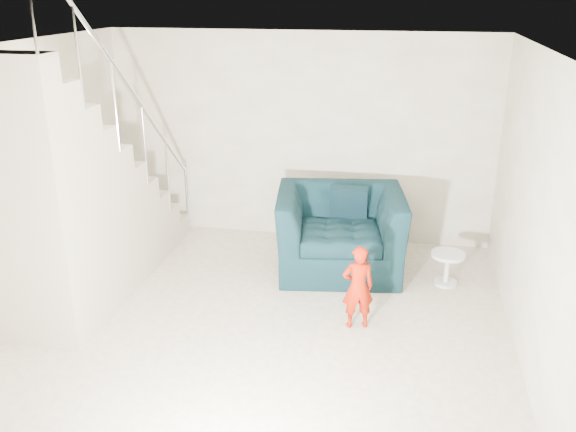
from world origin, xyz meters
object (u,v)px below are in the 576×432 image
(toddler, at_px, (358,287))
(side_table, at_px, (447,263))
(armchair, at_px, (340,231))
(staircase, at_px, (76,215))

(toddler, relative_size, side_table, 2.27)
(armchair, xyz_separation_m, side_table, (1.25, -0.19, -0.22))
(side_table, relative_size, staircase, 0.11)
(armchair, xyz_separation_m, toddler, (0.33, -1.31, -0.04))
(armchair, relative_size, side_table, 3.84)
(armchair, height_order, staircase, staircase)
(armchair, bearing_deg, staircase, -163.48)
(toddler, relative_size, staircase, 0.24)
(side_table, distance_m, staircase, 4.11)
(toddler, xyz_separation_m, staircase, (-2.99, 0.08, 0.51))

